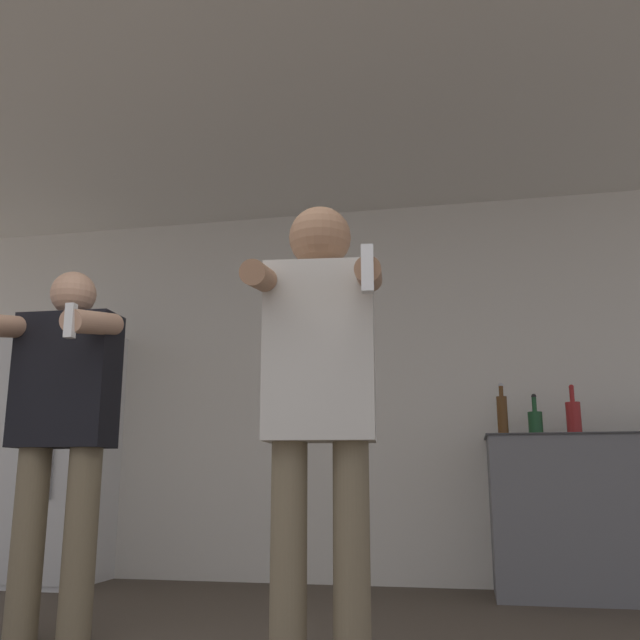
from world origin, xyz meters
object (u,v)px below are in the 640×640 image
bottle_clear_vodka (502,414)px  person_man_side (62,418)px  bottle_short_whiskey (535,422)px  person_woman_foreground (320,389)px  refrigerator (51,453)px  bottle_dark_rum (574,417)px

bottle_clear_vodka → person_man_side: person_man_side is taller
bottle_short_whiskey → person_man_side: (-2.15, -1.63, -0.08)m
bottle_short_whiskey → person_man_side: size_ratio=0.16×
bottle_short_whiskey → person_woman_foreground: person_woman_foreground is taller
refrigerator → person_woman_foreground: bearing=-43.3°
refrigerator → person_man_side: bearing=-57.0°
bottle_dark_rum → bottle_clear_vodka: bottle_clear_vodka is taller
refrigerator → bottle_clear_vodka: (2.99, 0.05, 0.21)m
person_woman_foreground → person_man_side: 1.42m
refrigerator → bottle_short_whiskey: size_ratio=6.68×
bottle_dark_rum → person_man_side: (-2.37, -1.63, -0.10)m
bottle_short_whiskey → person_man_side: 2.70m
refrigerator → bottle_short_whiskey: bearing=0.9°
bottle_short_whiskey → bottle_clear_vodka: 0.20m
bottle_dark_rum → person_man_side: person_man_side is taller
bottle_short_whiskey → person_woman_foreground: (-0.87, -2.23, -0.06)m
refrigerator → person_woman_foreground: refrigerator is taller
bottle_short_whiskey → person_woman_foreground: bearing=-111.2°
person_woman_foreground → person_man_side: bearing=155.0°
refrigerator → bottle_dark_rum: refrigerator is taller
bottle_dark_rum → person_woman_foreground: person_woman_foreground is taller
bottle_clear_vodka → person_woman_foreground: 2.33m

